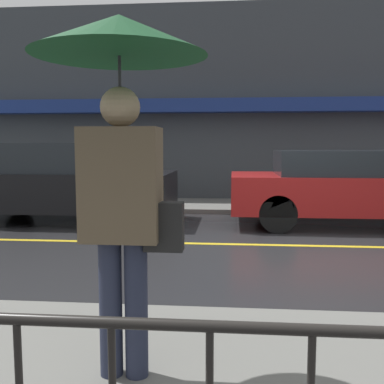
% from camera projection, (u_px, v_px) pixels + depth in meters
% --- Properties ---
extents(ground_plane, '(80.00, 80.00, 0.00)m').
position_uv_depth(ground_plane, '(284.00, 245.00, 7.04)').
color(ground_plane, '#262628').
extents(sidewalk_far, '(28.00, 2.17, 0.11)m').
position_uv_depth(sidewalk_far, '(266.00, 206.00, 11.15)').
color(sidewalk_far, slate).
rests_on(sidewalk_far, ground_plane).
extents(lane_marking, '(25.20, 0.12, 0.01)m').
position_uv_depth(lane_marking, '(284.00, 245.00, 7.04)').
color(lane_marking, gold).
rests_on(lane_marking, ground_plane).
extents(building_storefront, '(28.00, 0.85, 5.33)m').
position_uv_depth(building_storefront, '(264.00, 104.00, 12.07)').
color(building_storefront, '#383D42').
rests_on(building_storefront, ground_plane).
extents(pedestrian, '(1.06, 1.06, 2.23)m').
position_uv_depth(pedestrian, '(121.00, 101.00, 2.69)').
color(pedestrian, '#23283D').
rests_on(pedestrian, sidewalk_near).
extents(car_black, '(4.46, 1.90, 1.61)m').
position_uv_depth(car_black, '(62.00, 182.00, 9.19)').
color(car_black, black).
rests_on(car_black, ground_plane).
extents(car_red, '(4.40, 1.88, 1.46)m').
position_uv_depth(car_red, '(343.00, 187.00, 8.69)').
color(car_red, maroon).
rests_on(car_red, ground_plane).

